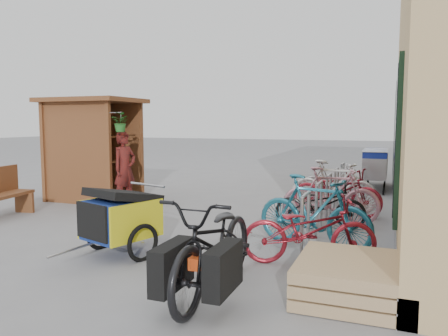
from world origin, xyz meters
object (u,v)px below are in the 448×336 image
(pallet_stack, at_px, (346,278))
(bike_3, at_px, (331,196))
(kiosk, at_px, (90,135))
(person_kiosk, at_px, (125,169))
(bike_1, at_px, (314,212))
(cargo_bike, at_px, (215,245))
(bike_7, at_px, (334,182))
(bike_6, at_px, (330,186))
(bike_4, at_px, (336,191))
(child_trailer, at_px, (121,216))
(bike_2, at_px, (320,205))
(shopping_carts, at_px, (376,165))
(bike_0, at_px, (309,230))
(bike_5, at_px, (333,186))

(pallet_stack, height_order, bike_3, bike_3)
(bike_3, bearing_deg, kiosk, 76.40)
(person_kiosk, xyz_separation_m, bike_1, (4.45, -1.81, -0.28))
(cargo_bike, height_order, bike_7, cargo_bike)
(person_kiosk, relative_size, bike_3, 0.95)
(bike_6, bearing_deg, bike_4, -153.28)
(child_trailer, xyz_separation_m, bike_6, (2.20, 4.99, -0.13))
(bike_1, relative_size, bike_2, 1.15)
(cargo_bike, distance_m, bike_1, 2.24)
(pallet_stack, height_order, bike_2, bike_2)
(kiosk, xyz_separation_m, bike_7, (5.43, 1.86, -1.09))
(child_trailer, distance_m, bike_3, 3.84)
(kiosk, distance_m, person_kiosk, 1.43)
(bike_3, height_order, bike_7, bike_3)
(kiosk, height_order, bike_2, kiosk)
(shopping_carts, bearing_deg, cargo_bike, -98.70)
(bike_0, xyz_separation_m, bike_2, (-0.17, 2.05, -0.04))
(kiosk, xyz_separation_m, pallet_stack, (6.28, -3.87, -1.34))
(person_kiosk, bearing_deg, child_trailer, -133.06)
(person_kiosk, relative_size, bike_2, 1.06)
(bike_1, relative_size, bike_3, 1.03)
(bike_1, distance_m, bike_5, 2.74)
(bike_3, relative_size, bike_7, 1.12)
(person_kiosk, distance_m, bike_2, 4.41)
(shopping_carts, relative_size, bike_3, 1.43)
(child_trailer, distance_m, person_kiosk, 3.69)
(bike_0, relative_size, bike_5, 0.96)
(shopping_carts, distance_m, bike_6, 2.92)
(bike_7, bearing_deg, kiosk, 94.15)
(shopping_carts, height_order, bike_6, shopping_carts)
(pallet_stack, xyz_separation_m, bike_7, (-0.84, 5.73, 0.25))
(child_trailer, xyz_separation_m, cargo_bike, (1.78, -0.86, 0.00))
(bike_0, bearing_deg, kiosk, 46.91)
(bike_2, bearing_deg, shopping_carts, -16.10)
(bike_6, xyz_separation_m, bike_7, (0.05, 0.30, 0.05))
(child_trailer, relative_size, bike_3, 0.98)
(pallet_stack, distance_m, bike_5, 4.52)
(bike_5, xyz_separation_m, bike_7, (-0.15, 1.28, -0.07))
(bike_2, xyz_separation_m, bike_6, (-0.16, 2.43, 0.00))
(child_trailer, bearing_deg, cargo_bike, -7.99)
(child_trailer, relative_size, bike_2, 1.09)
(child_trailer, bearing_deg, bike_1, 45.27)
(bike_1, xyz_separation_m, bike_5, (-0.05, 2.74, -0.00))
(person_kiosk, height_order, bike_7, person_kiosk)
(bike_2, bearing_deg, bike_7, -5.81)
(bike_1, relative_size, bike_6, 1.15)
(shopping_carts, xyz_separation_m, bike_7, (-0.84, -2.47, -0.19))
(pallet_stack, bearing_deg, bike_0, 121.00)
(bike_1, bearing_deg, pallet_stack, -143.95)
(kiosk, height_order, cargo_bike, kiosk)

